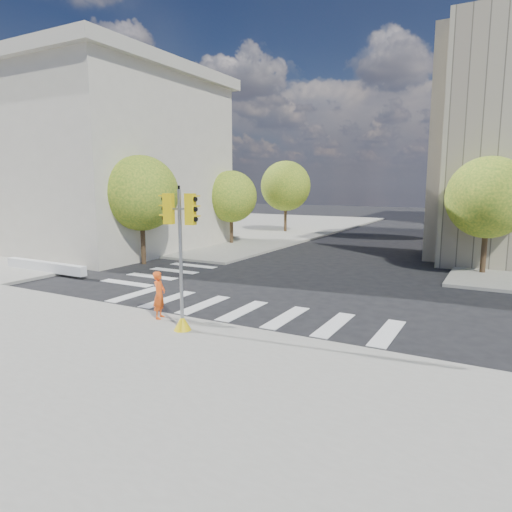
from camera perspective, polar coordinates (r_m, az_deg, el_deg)
The scene contains 15 objects.
ground at distance 19.02m, azimuth 1.67°, elevation -5.48°, with size 160.00×160.00×0.00m, color black.
sidewalk_near at distance 11.00m, azimuth -26.76°, elevation -17.22°, with size 30.00×14.00×0.15m, color gray.
sidewalk_far_left at distance 51.23m, azimuth -5.05°, elevation 3.75°, with size 28.00×40.00×0.15m, color gray.
classical_building at distance 37.45m, azimuth -20.96°, elevation 11.02°, with size 19.00×15.00×12.70m.
tree_lw_near at distance 27.79m, azimuth -14.16°, elevation 7.61°, with size 4.40×4.40×6.41m.
tree_lw_mid at distance 35.79m, azimuth -3.12°, elevation 7.42°, with size 4.00×4.00×5.77m.
tree_lw_far at distance 44.59m, azimuth 3.73°, elevation 8.73°, with size 4.80×4.80×6.95m.
tree_re_near at distance 26.43m, azimuth 27.03°, elevation 6.52°, with size 4.20×4.20×6.16m.
tree_re_mid at distance 38.42m, azimuth 27.68°, elevation 7.40°, with size 4.60×4.60×6.66m.
tree_re_far at distance 50.42m, azimuth 27.95°, elevation 6.98°, with size 4.00×4.00×5.88m.
lamp_near at distance 30.41m, azimuth 28.31°, elevation 7.62°, with size 0.35×0.18×8.11m.
lamp_far at distance 44.41m, azimuth 28.53°, elevation 7.72°, with size 0.35×0.18×8.11m.
traffic_signal at distance 14.43m, azimuth -9.35°, elevation -1.80°, with size 1.08×0.56×4.56m.
photographer at distance 16.10m, azimuth -11.99°, elevation -4.78°, with size 0.60×0.39×1.65m, color #F25416.
planter_wall at distance 26.79m, azimuth -24.85°, elevation -1.19°, with size 6.00×0.40×0.50m, color silver.
Camera 1 is at (8.36, -16.41, 4.77)m, focal length 32.00 mm.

